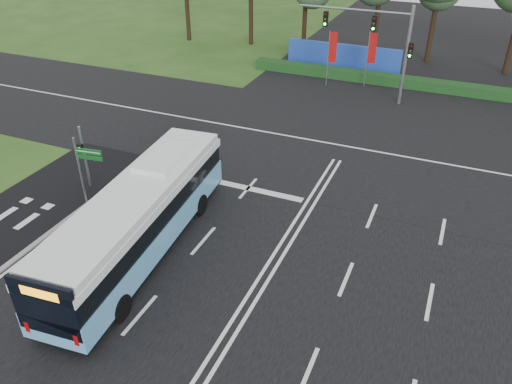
# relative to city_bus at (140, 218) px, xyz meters

# --- Properties ---
(ground) EXTENTS (120.00, 120.00, 0.00)m
(ground) POSITION_rel_city_bus_xyz_m (5.35, 1.64, -1.76)
(ground) COLOR #294C19
(ground) RESTS_ON ground
(road_main) EXTENTS (20.00, 120.00, 0.04)m
(road_main) POSITION_rel_city_bus_xyz_m (5.35, 1.64, -1.74)
(road_main) COLOR black
(road_main) RESTS_ON ground
(road_cross) EXTENTS (120.00, 14.00, 0.05)m
(road_cross) POSITION_rel_city_bus_xyz_m (5.35, 13.64, -1.74)
(road_cross) COLOR black
(road_cross) RESTS_ON ground
(kerb_strip) EXTENTS (0.25, 18.00, 0.12)m
(kerb_strip) POSITION_rel_city_bus_xyz_m (-4.75, -1.36, -1.70)
(kerb_strip) COLOR gray
(kerb_strip) RESTS_ON ground
(city_bus) EXTENTS (3.64, 12.39, 3.50)m
(city_bus) POSITION_rel_city_bus_xyz_m (0.00, 0.00, 0.00)
(city_bus) COLOR #5DA7D9
(city_bus) RESTS_ON ground
(pedestrian_signal) EXTENTS (0.28, 0.42, 3.49)m
(pedestrian_signal) POSITION_rel_city_bus_xyz_m (-5.83, 3.50, 0.14)
(pedestrian_signal) COLOR gray
(pedestrian_signal) RESTS_ON ground
(street_sign) EXTENTS (1.42, 0.27, 3.66)m
(street_sign) POSITION_rel_city_bus_xyz_m (-4.61, 2.18, 0.56)
(street_sign) COLOR gray
(street_sign) RESTS_ON ground
(banner_flag_left) EXTENTS (0.64, 0.20, 4.40)m
(banner_flag_left) POSITION_rel_city_bus_xyz_m (1.51, 23.91, 1.11)
(banner_flag_left) COLOR gray
(banner_flag_left) RESTS_ON ground
(banner_flag_mid) EXTENTS (0.63, 0.21, 4.37)m
(banner_flag_mid) POSITION_rel_city_bus_xyz_m (4.38, 24.88, 1.09)
(banner_flag_mid) COLOR gray
(banner_flag_mid) RESTS_ON ground
(traffic_light_gantry) EXTENTS (8.41, 0.28, 7.00)m
(traffic_light_gantry) POSITION_rel_city_bus_xyz_m (5.55, 22.14, 2.90)
(traffic_light_gantry) COLOR gray
(traffic_light_gantry) RESTS_ON ground
(hedge) EXTENTS (22.00, 1.20, 0.80)m
(hedge) POSITION_rel_city_bus_xyz_m (5.35, 26.14, -1.36)
(hedge) COLOR #133514
(hedge) RESTS_ON ground
(blue_hoarding) EXTENTS (10.00, 0.30, 2.20)m
(blue_hoarding) POSITION_rel_city_bus_xyz_m (1.35, 28.64, -0.66)
(blue_hoarding) COLOR #2045B1
(blue_hoarding) RESTS_ON ground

